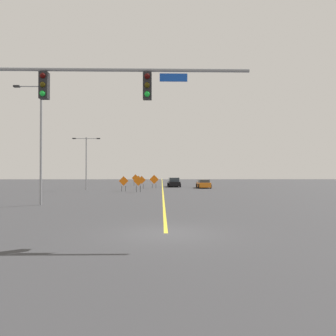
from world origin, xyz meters
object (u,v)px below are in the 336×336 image
(street_lamp_far_right, at_px, (39,139))
(construction_sign_left_shoulder, at_px, (124,182))
(construction_sign_right_lane, at_px, (135,179))
(construction_sign_left_lane, at_px, (154,180))
(construction_sign_median_far, at_px, (142,181))
(car_black_near, at_px, (174,183))
(construction_sign_right_shoulder, at_px, (138,182))
(traffic_signal_assembly, at_px, (43,100))
(street_lamp_near_right, at_px, (86,158))
(car_orange_passing, at_px, (204,184))

(street_lamp_far_right, xyz_separation_m, construction_sign_left_shoulder, (4.25, 16.82, -3.68))
(construction_sign_left_shoulder, bearing_deg, construction_sign_right_lane, 89.25)
(construction_sign_left_lane, bearing_deg, construction_sign_median_far, -124.02)
(construction_sign_left_shoulder, xyz_separation_m, car_black_near, (6.83, 12.15, -0.52))
(construction_sign_median_far, bearing_deg, street_lamp_far_right, -105.60)
(construction_sign_right_shoulder, bearing_deg, construction_sign_median_far, 90.27)
(street_lamp_far_right, distance_m, construction_sign_right_lane, 33.19)
(street_lamp_far_right, height_order, construction_sign_left_shoulder, street_lamp_far_right)
(traffic_signal_assembly, distance_m, construction_sign_right_lane, 43.98)
(street_lamp_near_right, bearing_deg, car_orange_passing, 18.25)
(construction_sign_right_shoulder, xyz_separation_m, car_orange_passing, (9.20, 10.05, -0.65))
(construction_sign_left_lane, height_order, construction_sign_right_lane, construction_sign_right_lane)
(traffic_signal_assembly, bearing_deg, construction_sign_median_far, 86.85)
(street_lamp_far_right, relative_size, construction_sign_left_lane, 4.42)
(car_black_near, bearing_deg, construction_sign_left_shoulder, -119.33)
(construction_sign_left_lane, height_order, construction_sign_right_shoulder, construction_sign_left_lane)
(street_lamp_near_right, height_order, construction_sign_left_shoulder, street_lamp_near_right)
(car_orange_passing, bearing_deg, construction_sign_left_shoulder, -143.65)
(street_lamp_far_right, distance_m, construction_sign_right_shoulder, 16.65)
(construction_sign_right_lane, height_order, car_black_near, construction_sign_right_lane)
(traffic_signal_assembly, bearing_deg, construction_sign_right_lane, 89.88)
(construction_sign_left_shoulder, bearing_deg, street_lamp_far_right, -104.17)
(construction_sign_right_lane, bearing_deg, construction_sign_left_lane, -66.45)
(traffic_signal_assembly, bearing_deg, street_lamp_far_right, 111.44)
(construction_sign_right_lane, bearing_deg, car_orange_passing, -34.82)
(street_lamp_far_right, bearing_deg, street_lamp_near_right, 93.23)
(street_lamp_near_right, relative_size, construction_sign_left_shoulder, 3.71)
(street_lamp_near_right, bearing_deg, construction_sign_right_shoulder, -32.04)
(construction_sign_median_far, relative_size, car_black_near, 0.42)
(construction_sign_left_lane, height_order, car_black_near, construction_sign_left_lane)
(traffic_signal_assembly, distance_m, street_lamp_far_right, 11.94)
(street_lamp_far_right, relative_size, car_orange_passing, 1.95)
(traffic_signal_assembly, bearing_deg, construction_sign_left_lane, 84.34)
(construction_sign_left_lane, distance_m, car_black_near, 5.30)
(street_lamp_near_right, distance_m, construction_sign_right_lane, 14.54)
(car_orange_passing, bearing_deg, traffic_signal_assembly, -107.02)
(street_lamp_near_right, relative_size, car_orange_passing, 1.56)
(street_lamp_near_right, relative_size, construction_sign_left_lane, 3.53)
(street_lamp_far_right, distance_m, construction_sign_left_lane, 26.24)
(street_lamp_near_right, distance_m, car_black_near, 15.78)
(traffic_signal_assembly, height_order, construction_sign_left_lane, traffic_signal_assembly)
(car_orange_passing, bearing_deg, construction_sign_right_lane, 145.18)
(street_lamp_far_right, distance_m, car_black_near, 31.29)
(street_lamp_far_right, bearing_deg, car_black_near, 69.08)
(construction_sign_right_lane, bearing_deg, street_lamp_near_right, -113.00)
(construction_sign_left_lane, bearing_deg, car_orange_passing, 2.36)
(street_lamp_far_right, height_order, car_orange_passing, street_lamp_far_right)
(construction_sign_median_far, distance_m, construction_sign_right_shoulder, 7.19)
(construction_sign_median_far, xyz_separation_m, construction_sign_right_lane, (-1.75, 10.50, 0.10))
(street_lamp_far_right, height_order, construction_sign_right_lane, street_lamp_far_right)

